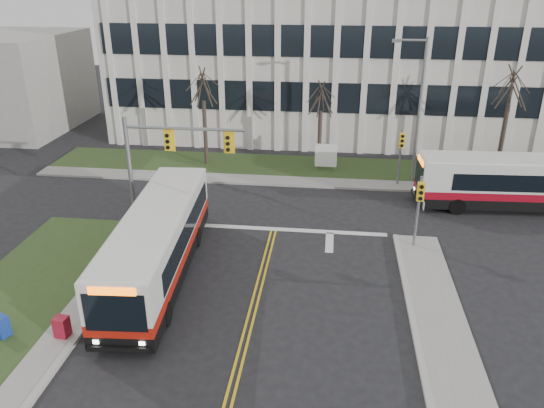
{
  "coord_description": "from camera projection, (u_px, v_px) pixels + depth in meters",
  "views": [
    {
      "loc": [
        2.93,
        -17.21,
        12.67
      ],
      "look_at": [
        0.04,
        7.0,
        2.0
      ],
      "focal_mm": 35.0,
      "sensor_mm": 36.0,
      "label": 1
    }
  ],
  "objects": [
    {
      "name": "ground",
      "position": [
        250.0,
        320.0,
        21.05
      ],
      "size": [
        120.0,
        120.0,
        0.0
      ],
      "primitive_type": "plane",
      "color": "black",
      "rests_on": "ground"
    },
    {
      "name": "tree_mid",
      "position": [
        321.0,
        99.0,
        35.43
      ],
      "size": [
        1.8,
        1.8,
        6.82
      ],
      "color": "#42352B",
      "rests_on": "ground"
    },
    {
      "name": "sidewalk_cross",
      "position": [
        363.0,
        185.0,
        34.31
      ],
      "size": [
        44.0,
        1.6,
        0.14
      ],
      "primitive_type": "cube",
      "color": "#9E9B93",
      "rests_on": "ground"
    },
    {
      "name": "streetlight",
      "position": [
        417.0,
        104.0,
        32.83
      ],
      "size": [
        2.15,
        0.25,
        9.2
      ],
      "color": "slate",
      "rests_on": "ground"
    },
    {
      "name": "building_lawn",
      "position": [
        361.0,
        170.0,
        36.86
      ],
      "size": [
        44.0,
        5.0,
        0.12
      ],
      "primitive_type": "cube",
      "color": "#2E431C",
      "rests_on": "ground"
    },
    {
      "name": "mast_arm_signal",
      "position": [
        160.0,
        156.0,
        26.47
      ],
      "size": [
        6.11,
        0.38,
        6.2
      ],
      "color": "slate",
      "rests_on": "ground"
    },
    {
      "name": "tree_left",
      "position": [
        203.0,
        88.0,
        35.87
      ],
      "size": [
        1.8,
        1.8,
        7.7
      ],
      "color": "#42352B",
      "rests_on": "ground"
    },
    {
      "name": "sidewalk_west",
      "position": [
        14.0,
        394.0,
        17.24
      ],
      "size": [
        1.2,
        26.0,
        0.14
      ],
      "primitive_type": "cube",
      "color": "#9E9B93",
      "rests_on": "ground"
    },
    {
      "name": "newspaper_box_blue",
      "position": [
        2.0,
        328.0,
        19.83
      ],
      "size": [
        0.64,
        0.61,
        0.95
      ],
      "primitive_type": "cube",
      "rotation": [
        0.0,
        0.0,
        -0.41
      ],
      "color": "navy",
      "rests_on": "ground"
    },
    {
      "name": "newspaper_box_red",
      "position": [
        62.0,
        328.0,
        19.79
      ],
      "size": [
        0.55,
        0.51,
        0.95
      ],
      "primitive_type": "cube",
      "rotation": [
        0.0,
        0.0,
        -0.12
      ],
      "color": "maroon",
      "rests_on": "ground"
    },
    {
      "name": "office_building",
      "position": [
        361.0,
        57.0,
        45.39
      ],
      "size": [
        40.0,
        16.0,
        12.0
      ],
      "primitive_type": "cube",
      "color": "silver",
      "rests_on": "ground"
    },
    {
      "name": "directory_sign",
      "position": [
        326.0,
        156.0,
        36.23
      ],
      "size": [
        1.5,
        0.12,
        2.0
      ],
      "color": "slate",
      "rests_on": "ground"
    },
    {
      "name": "bus_cross",
      "position": [
        518.0,
        184.0,
        30.51
      ],
      "size": [
        11.4,
        3.0,
        3.01
      ],
      "primitive_type": null,
      "rotation": [
        0.0,
        0.0,
        -1.52
      ],
      "color": "silver",
      "rests_on": "ground"
    },
    {
      "name": "signal_pole_near",
      "position": [
        419.0,
        202.0,
        25.54
      ],
      "size": [
        0.34,
        0.39,
        3.8
      ],
      "color": "slate",
      "rests_on": "ground"
    },
    {
      "name": "building_annex",
      "position": [
        0.0,
        82.0,
        45.93
      ],
      "size": [
        12.0,
        12.0,
        8.0
      ],
      "primitive_type": "cube",
      "color": "#9E9B93",
      "rests_on": "ground"
    },
    {
      "name": "signal_pole_far",
      "position": [
        401.0,
        149.0,
        33.27
      ],
      "size": [
        0.34,
        0.39,
        3.8
      ],
      "color": "slate",
      "rests_on": "ground"
    },
    {
      "name": "bus_main",
      "position": [
        158.0,
        245.0,
        23.6
      ],
      "size": [
        3.3,
        11.76,
        3.1
      ],
      "primitive_type": null,
      "rotation": [
        0.0,
        0.0,
        0.07
      ],
      "color": "silver",
      "rests_on": "ground"
    },
    {
      "name": "tree_right",
      "position": [
        511.0,
        89.0,
        33.53
      ],
      "size": [
        1.8,
        1.8,
        8.25
      ],
      "color": "#42352B",
      "rests_on": "ground"
    }
  ]
}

